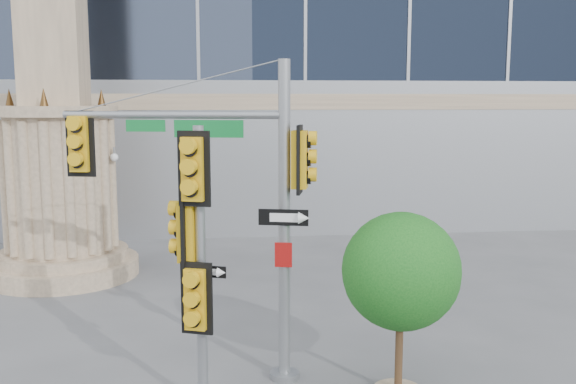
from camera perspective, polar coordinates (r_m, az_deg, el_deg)
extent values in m
cylinder|color=gray|center=(20.64, -19.26, -6.35)|extent=(4.40, 4.40, 0.50)
cylinder|color=gray|center=(20.55, -19.32, -5.27)|extent=(3.80, 3.80, 0.30)
cylinder|color=gray|center=(20.18, -19.60, 0.68)|extent=(3.00, 3.00, 4.00)
cylinder|color=gray|center=(20.03, -19.90, 6.79)|extent=(3.50, 3.50, 0.30)
cone|color=#472D14|center=(19.76, -16.26, 8.10)|extent=(0.24, 0.24, 0.50)
cone|color=#472D14|center=(20.37, -23.54, 7.74)|extent=(0.24, 0.24, 0.50)
cylinder|color=slate|center=(12.73, -0.31, -15.94)|extent=(0.56, 0.56, 0.12)
cylinder|color=slate|center=(11.84, -0.32, -2.87)|extent=(0.22, 0.22, 5.99)
cylinder|color=slate|center=(12.09, -10.30, 6.76)|extent=(4.11, 1.12, 0.14)
cube|color=#0C6C2B|center=(11.88, -7.07, 5.60)|extent=(1.27, 0.34, 0.32)
cube|color=gold|center=(12.77, -17.96, 4.09)|extent=(0.60, 0.40, 1.25)
cube|color=gold|center=(11.64, 1.04, 2.90)|extent=(0.40, 0.60, 1.25)
cube|color=black|center=(11.68, -0.41, -2.27)|extent=(0.90, 0.24, 0.30)
cube|color=#990F0E|center=(11.82, -0.41, -5.61)|extent=(0.32, 0.10, 0.46)
cylinder|color=slate|center=(10.84, -7.74, -7.05)|extent=(0.17, 0.17, 4.86)
cube|color=gold|center=(10.33, -8.34, 2.05)|extent=(0.59, 0.43, 1.21)
cube|color=gold|center=(10.76, -8.88, -3.47)|extent=(0.43, 0.59, 1.21)
cube|color=gold|center=(10.76, -8.11, -9.33)|extent=(0.59, 0.43, 1.21)
cube|color=black|center=(10.67, -7.08, -7.02)|extent=(0.58, 0.22, 0.19)
cylinder|color=#382314|center=(11.95, 9.85, -13.39)|extent=(0.14, 0.14, 1.79)
sphere|color=#114E16|center=(11.51, 10.02, -6.93)|extent=(2.09, 2.09, 2.09)
sphere|color=#114E16|center=(11.95, 11.73, -7.90)|extent=(1.29, 1.29, 1.29)
sphere|color=#114E16|center=(11.26, 8.62, -8.56)|extent=(1.09, 1.09, 1.09)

